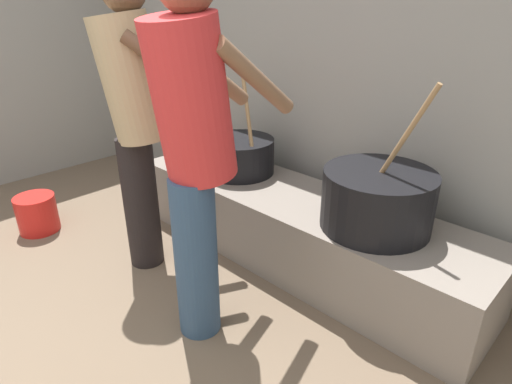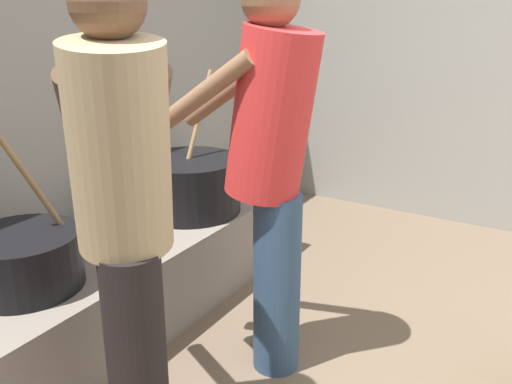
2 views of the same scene
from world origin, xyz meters
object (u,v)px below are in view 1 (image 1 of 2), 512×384
object	(u,v)px
cooking_pot_main	(239,155)
cooking_pot_secondary	(377,200)
cook_in_red_shirt	(194,142)
bucket_red_plastic	(37,214)
cook_in_tan_shirt	(136,112)

from	to	relation	value
cooking_pot_main	cooking_pot_secondary	world-z (taller)	cooking_pot_secondary
cooking_pot_main	cook_in_red_shirt	distance (m)	1.07
cooking_pot_secondary	bucket_red_plastic	size ratio (longest dim) A/B	2.83
cooking_pot_main	cook_in_red_shirt	xyz separation A→B (m)	(0.58, -0.81, 0.40)
cooking_pot_secondary	bucket_red_plastic	distance (m)	2.28
cook_in_tan_shirt	bucket_red_plastic	xyz separation A→B (m)	(-0.90, -0.34, -0.81)
bucket_red_plastic	cook_in_red_shirt	bearing A→B (deg)	7.37
cook_in_tan_shirt	bucket_red_plastic	distance (m)	1.25
cooking_pot_main	cook_in_red_shirt	size ratio (longest dim) A/B	0.41
cook_in_tan_shirt	cooking_pot_secondary	bearing A→B (deg)	29.06
cook_in_red_shirt	cook_in_tan_shirt	world-z (taller)	cook_in_red_shirt
cooking_pot_secondary	bucket_red_plastic	xyz separation A→B (m)	(-2.02, -0.96, -0.45)
bucket_red_plastic	cooking_pot_secondary	bearing A→B (deg)	25.51
cooking_pot_main	cook_in_tan_shirt	xyz separation A→B (m)	(-0.09, -0.67, 0.40)
cooking_pot_secondary	cook_in_red_shirt	bearing A→B (deg)	-120.85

